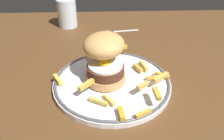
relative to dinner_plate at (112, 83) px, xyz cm
name	(u,v)px	position (x,y,z in cm)	size (l,w,h in cm)	color
ground_plane	(135,91)	(5.69, 0.34, -2.84)	(119.10, 102.62, 4.00)	#53341B
dinner_plate	(112,83)	(0.00, 0.00, 0.00)	(28.01, 28.01, 1.60)	silver
burger	(105,58)	(-1.63, 1.27, 6.34)	(13.49, 13.58, 11.22)	tan
fries_pile	(122,76)	(2.25, 0.06, 1.85)	(28.08, 26.16, 2.96)	#E5B44E
water_glass	(67,15)	(-14.66, 36.95, 3.39)	(6.79, 6.79, 9.87)	silver
spoon	(111,31)	(0.81, 30.76, -0.48)	(13.41, 3.58, 0.90)	silver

